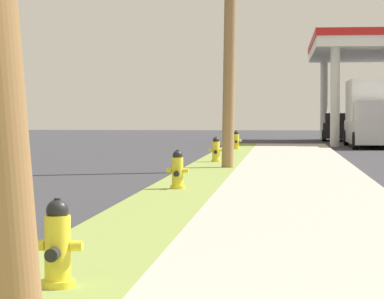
{
  "coord_description": "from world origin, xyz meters",
  "views": [
    {
      "loc": [
        2.65,
        -3.52,
        1.57
      ],
      "look_at": [
        0.61,
        16.7,
        0.76
      ],
      "focal_mm": 84.95,
      "sensor_mm": 36.0,
      "label": 1
    }
  ],
  "objects": [
    {
      "name": "fire_hydrant_fourth",
      "position": [
        0.75,
        33.18,
        0.45
      ],
      "size": [
        0.42,
        0.38,
        0.74
      ],
      "color": "yellow",
      "rests_on": "grass_verge"
    },
    {
      "name": "utility_pole_midground",
      "position": [
        1.22,
        20.86,
        4.21
      ],
      "size": [
        0.83,
        1.26,
        8.01
      ],
      "color": "#937047",
      "rests_on": "grass_verge"
    },
    {
      "name": "fire_hydrant_nearest",
      "position": [
        0.78,
        3.84,
        0.45
      ],
      "size": [
        0.42,
        0.38,
        0.74
      ],
      "color": "yellow",
      "rests_on": "grass_verge"
    },
    {
      "name": "truck_silver_on_apron",
      "position": [
        6.65,
        38.73,
        1.49
      ],
      "size": [
        2.16,
        6.41,
        3.11
      ],
      "color": "#BCBCC1",
      "rests_on": "ground"
    },
    {
      "name": "car_white_by_far_pump",
      "position": [
        7.73,
        52.32,
        0.72
      ],
      "size": [
        2.12,
        4.58,
        1.57
      ],
      "color": "white",
      "rests_on": "ground"
    },
    {
      "name": "car_black_by_near_pump",
      "position": [
        5.82,
        48.82,
        0.72
      ],
      "size": [
        2.12,
        4.58,
        1.57
      ],
      "color": "black",
      "rests_on": "ground"
    },
    {
      "name": "fire_hydrant_third",
      "position": [
        0.64,
        23.51,
        0.45
      ],
      "size": [
        0.42,
        0.37,
        0.74
      ],
      "color": "yellow",
      "rests_on": "grass_verge"
    },
    {
      "name": "fire_hydrant_second",
      "position": [
        0.62,
        13.77,
        0.45
      ],
      "size": [
        0.42,
        0.38,
        0.74
      ],
      "color": "yellow",
      "rests_on": "grass_verge"
    }
  ]
}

